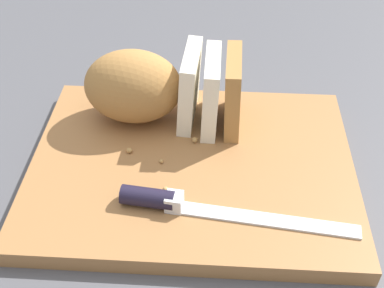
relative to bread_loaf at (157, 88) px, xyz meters
name	(u,v)px	position (x,y,z in m)	size (l,w,h in m)	color
ground_plane	(192,174)	(0.06, -0.09, -0.08)	(3.00, 3.00, 0.00)	#4C4C51
cutting_board	(192,168)	(0.06, -0.09, -0.06)	(0.42, 0.32, 0.02)	#9E6B3D
bread_loaf	(157,88)	(0.00, 0.00, 0.00)	(0.22, 0.11, 0.11)	#A8753D
bread_knife	(177,203)	(0.05, -0.17, -0.04)	(0.28, 0.04, 0.02)	silver
crumb_near_knife	(165,190)	(0.03, -0.14, -0.05)	(0.01, 0.01, 0.01)	tan
crumb_near_loaf	(129,150)	(-0.03, -0.08, -0.05)	(0.01, 0.01, 0.01)	tan
crumb_stray_left	(198,140)	(0.06, -0.05, -0.05)	(0.01, 0.01, 0.01)	tan
crumb_stray_right	(161,161)	(0.02, -0.09, -0.05)	(0.01, 0.01, 0.01)	tan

